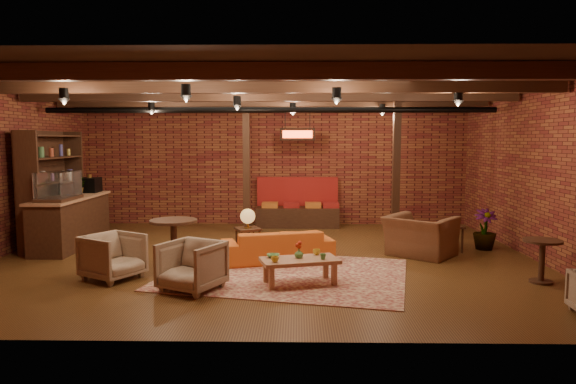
{
  "coord_description": "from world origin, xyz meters",
  "views": [
    {
      "loc": [
        0.61,
        -9.44,
        2.21
      ],
      "look_at": [
        0.42,
        0.2,
        1.23
      ],
      "focal_mm": 32.0,
      "sensor_mm": 36.0,
      "label": 1
    }
  ],
  "objects_px": {
    "armchair_b": "(192,263)",
    "side_table_lamp": "(248,220)",
    "armchair_right": "(421,229)",
    "coffee_table": "(299,261)",
    "round_table_left": "(174,235)",
    "round_table_right": "(542,254)",
    "armchair_a": "(113,254)",
    "side_table_book": "(450,227)",
    "sofa": "(277,246)",
    "plant_tall": "(486,189)"
  },
  "relations": [
    {
      "from": "round_table_left",
      "to": "armchair_right",
      "type": "height_order",
      "value": "armchair_right"
    },
    {
      "from": "armchair_right",
      "to": "round_table_left",
      "type": "bearing_deg",
      "value": 51.61
    },
    {
      "from": "side_table_lamp",
      "to": "round_table_left",
      "type": "xyz_separation_m",
      "value": [
        -1.19,
        -0.99,
        -0.12
      ]
    },
    {
      "from": "sofa",
      "to": "round_table_left",
      "type": "distance_m",
      "value": 1.86
    },
    {
      "from": "armchair_right",
      "to": "plant_tall",
      "type": "distance_m",
      "value": 1.73
    },
    {
      "from": "coffee_table",
      "to": "armchair_right",
      "type": "distance_m",
      "value": 3.07
    },
    {
      "from": "armchair_a",
      "to": "armchair_right",
      "type": "bearing_deg",
      "value": -41.26
    },
    {
      "from": "side_table_lamp",
      "to": "armchair_a",
      "type": "xyz_separation_m",
      "value": [
        -1.98,
        -1.72,
        -0.29
      ]
    },
    {
      "from": "side_table_lamp",
      "to": "round_table_right",
      "type": "xyz_separation_m",
      "value": [
        4.75,
        -1.81,
        -0.24
      ]
    },
    {
      "from": "side_table_lamp",
      "to": "round_table_right",
      "type": "distance_m",
      "value": 5.08
    },
    {
      "from": "coffee_table",
      "to": "armchair_a",
      "type": "height_order",
      "value": "armchair_a"
    },
    {
      "from": "armchair_right",
      "to": "side_table_book",
      "type": "xyz_separation_m",
      "value": [
        0.69,
        0.45,
        -0.03
      ]
    },
    {
      "from": "side_table_book",
      "to": "plant_tall",
      "type": "bearing_deg",
      "value": 12.29
    },
    {
      "from": "coffee_table",
      "to": "round_table_right",
      "type": "bearing_deg",
      "value": 2.42
    },
    {
      "from": "round_table_left",
      "to": "armchair_right",
      "type": "bearing_deg",
      "value": 12.7
    },
    {
      "from": "coffee_table",
      "to": "side_table_book",
      "type": "height_order",
      "value": "coffee_table"
    },
    {
      "from": "round_table_left",
      "to": "armchair_b",
      "type": "relative_size",
      "value": 1.04
    },
    {
      "from": "armchair_b",
      "to": "side_table_lamp",
      "type": "bearing_deg",
      "value": 101.96
    },
    {
      "from": "side_table_book",
      "to": "round_table_right",
      "type": "height_order",
      "value": "round_table_right"
    },
    {
      "from": "plant_tall",
      "to": "armchair_b",
      "type": "bearing_deg",
      "value": -151.12
    },
    {
      "from": "coffee_table",
      "to": "round_table_right",
      "type": "relative_size",
      "value": 1.89
    },
    {
      "from": "round_table_right",
      "to": "coffee_table",
      "type": "bearing_deg",
      "value": -177.58
    },
    {
      "from": "sofa",
      "to": "armchair_right",
      "type": "xyz_separation_m",
      "value": [
        2.72,
        0.5,
        0.23
      ]
    },
    {
      "from": "coffee_table",
      "to": "armchair_a",
      "type": "relative_size",
      "value": 1.59
    },
    {
      "from": "sofa",
      "to": "armchair_b",
      "type": "bearing_deg",
      "value": 41.28
    },
    {
      "from": "armchair_right",
      "to": "round_table_right",
      "type": "bearing_deg",
      "value": 167.23
    },
    {
      "from": "armchair_b",
      "to": "armchair_right",
      "type": "bearing_deg",
      "value": 57.51
    },
    {
      "from": "coffee_table",
      "to": "side_table_lamp",
      "type": "height_order",
      "value": "side_table_lamp"
    },
    {
      "from": "armchair_b",
      "to": "round_table_left",
      "type": "bearing_deg",
      "value": 140.27
    },
    {
      "from": "round_table_left",
      "to": "armchair_b",
      "type": "bearing_deg",
      "value": -66.36
    },
    {
      "from": "coffee_table",
      "to": "armchair_right",
      "type": "relative_size",
      "value": 1.09
    },
    {
      "from": "round_table_left",
      "to": "side_table_lamp",
      "type": "bearing_deg",
      "value": 39.82
    },
    {
      "from": "armchair_b",
      "to": "round_table_right",
      "type": "relative_size",
      "value": 1.19
    },
    {
      "from": "sofa",
      "to": "coffee_table",
      "type": "relative_size",
      "value": 1.55
    },
    {
      "from": "round_table_right",
      "to": "armchair_a",
      "type": "bearing_deg",
      "value": 179.27
    },
    {
      "from": "armchair_right",
      "to": "coffee_table",
      "type": "bearing_deg",
      "value": 79.41
    },
    {
      "from": "armchair_a",
      "to": "plant_tall",
      "type": "height_order",
      "value": "plant_tall"
    },
    {
      "from": "side_table_lamp",
      "to": "armchair_right",
      "type": "bearing_deg",
      "value": 0.4
    },
    {
      "from": "coffee_table",
      "to": "armchair_b",
      "type": "xyz_separation_m",
      "value": [
        -1.58,
        -0.35,
        0.05
      ]
    },
    {
      "from": "sofa",
      "to": "armchair_b",
      "type": "relative_size",
      "value": 2.46
    },
    {
      "from": "side_table_lamp",
      "to": "armchair_b",
      "type": "xyz_separation_m",
      "value": [
        -0.61,
        -2.31,
        -0.28
      ]
    },
    {
      "from": "coffee_table",
      "to": "side_table_book",
      "type": "relative_size",
      "value": 2.36
    },
    {
      "from": "coffee_table",
      "to": "round_table_right",
      "type": "xyz_separation_m",
      "value": [
        3.77,
        0.16,
        0.09
      ]
    },
    {
      "from": "armchair_right",
      "to": "plant_tall",
      "type": "relative_size",
      "value": 0.48
    },
    {
      "from": "sofa",
      "to": "coffee_table",
      "type": "bearing_deg",
      "value": 88.85
    },
    {
      "from": "armchair_right",
      "to": "round_table_right",
      "type": "relative_size",
      "value": 1.74
    },
    {
      "from": "round_table_left",
      "to": "plant_tall",
      "type": "bearing_deg",
      "value": 15.34
    },
    {
      "from": "side_table_lamp",
      "to": "armchair_b",
      "type": "relative_size",
      "value": 1.12
    },
    {
      "from": "side_table_book",
      "to": "round_table_left",
      "type": "bearing_deg",
      "value": -164.23
    },
    {
      "from": "armchair_a",
      "to": "side_table_book",
      "type": "xyz_separation_m",
      "value": [
        5.98,
        2.19,
        0.08
      ]
    }
  ]
}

